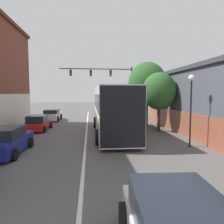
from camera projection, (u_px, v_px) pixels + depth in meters
name	position (u px, v px, depth m)	size (l,w,h in m)	color
lane_center_line	(86.00, 137.00, 16.12)	(0.14, 45.05, 0.01)	silver
bus	(113.00, 108.00, 17.22)	(2.93, 11.15, 3.76)	silver
parked_car_left_near	(52.00, 115.00, 26.18)	(1.99, 4.24, 1.33)	silver
parked_car_left_far	(6.00, 141.00, 11.74)	(2.05, 4.31, 1.46)	navy
parked_car_left_distant	(38.00, 123.00, 19.27)	(2.01, 4.02, 1.34)	red
traffic_signal_gantry	(108.00, 80.00, 28.36)	(9.40, 0.36, 6.69)	black
street_lamp	(191.00, 101.00, 13.13)	(0.37, 0.37, 4.37)	black
street_tree_near	(159.00, 91.00, 18.41)	(2.87, 2.59, 5.02)	#3D2D1E
street_tree_far	(147.00, 83.00, 21.69)	(3.80, 3.42, 6.37)	#4C3823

